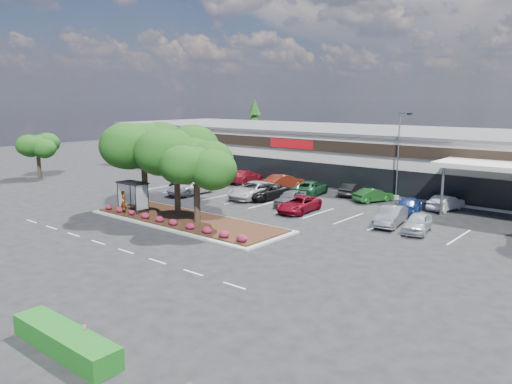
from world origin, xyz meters
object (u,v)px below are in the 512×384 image
Objects in this scene: light_pole at (399,162)px; survey_stake at (85,334)px; car_0 at (191,183)px; car_1 at (191,187)px.

light_pole reaches higher than survey_stake.
car_0 is 0.91× the size of car_1.
light_pole is 1.59× the size of car_1.
light_pole is at bearing 95.40° from survey_stake.
light_pole reaches higher than car_0.
light_pole is at bearing 30.77° from car_1.
survey_stake is at bearing -51.07° from car_1.
light_pole is at bearing 40.61° from car_0.
survey_stake is at bearing -84.60° from light_pole.
car_1 reaches higher than car_0.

